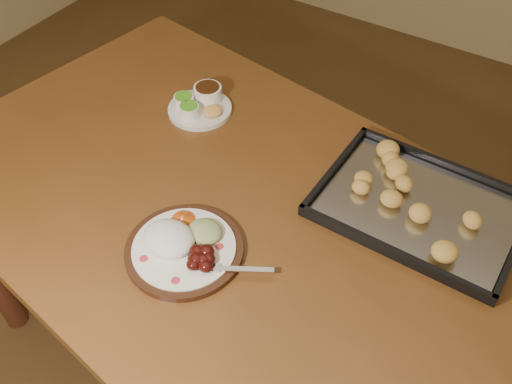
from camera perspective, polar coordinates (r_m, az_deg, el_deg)
The scene contains 5 objects.
ground at distance 1.98m, azimuth -2.22°, elevation -11.96°, with size 4.00×4.00×0.00m, color #523B1C.
dining_table at distance 1.34m, azimuth -1.81°, elevation -4.31°, with size 1.63×1.13×0.75m.
dinner_plate at distance 1.18m, azimuth -7.31°, elevation -5.28°, with size 0.31×0.24×0.06m.
condiment_saucer at distance 1.51m, azimuth -5.63°, elevation 8.76°, with size 0.17×0.17×0.06m.
baking_tray at distance 1.30m, azimuth 16.03°, elevation -1.29°, with size 0.44×0.33×0.05m.
Camera 1 is at (0.62, -0.84, 1.69)m, focal length 40.00 mm.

